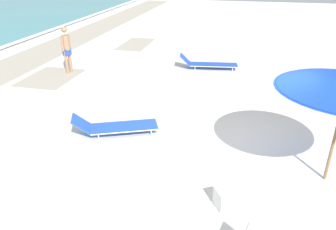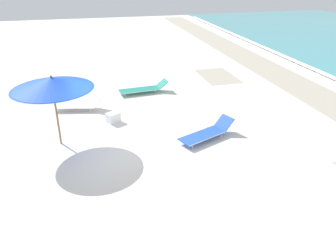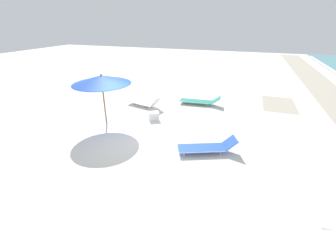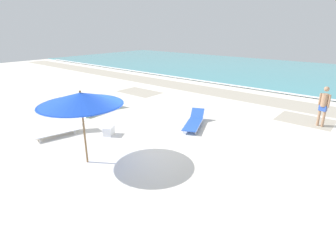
# 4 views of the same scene
# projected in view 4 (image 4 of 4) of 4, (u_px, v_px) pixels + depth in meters

# --- Properties ---
(ground_plane) EXTENTS (60.00, 60.00, 0.16)m
(ground_plane) POSITION_uv_depth(u_px,v_px,m) (145.00, 152.00, 9.29)
(ground_plane) COLOR silver
(ocean_water) EXTENTS (60.00, 18.52, 0.07)m
(ocean_water) POSITION_uv_depth(u_px,v_px,m) (301.00, 73.00, 24.43)
(ocean_water) COLOR teal
(ocean_water) RESTS_ON ground_plane
(beach_umbrella) EXTENTS (2.52, 2.52, 2.36)m
(beach_umbrella) POSITION_uv_depth(u_px,v_px,m) (81.00, 99.00, 7.75)
(beach_umbrella) COLOR olive
(beach_umbrella) RESTS_ON ground_plane
(sun_lounger_under_umbrella) EXTENTS (1.04, 2.11, 0.62)m
(sun_lounger_under_umbrella) POSITION_uv_depth(u_px,v_px,m) (61.00, 130.00, 10.49)
(sun_lounger_under_umbrella) COLOR white
(sun_lounger_under_umbrella) RESTS_ON ground_plane
(sun_lounger_beside_umbrella) EXTENTS (1.38, 2.17, 0.54)m
(sun_lounger_beside_umbrella) POSITION_uv_depth(u_px,v_px,m) (194.00, 122.00, 11.37)
(sun_lounger_beside_umbrella) COLOR blue
(sun_lounger_beside_umbrella) RESTS_ON ground_plane
(sun_lounger_near_water_left) EXTENTS (0.80, 2.30, 0.51)m
(sun_lounger_near_water_left) POSITION_uv_depth(u_px,v_px,m) (100.00, 108.00, 13.38)
(sun_lounger_near_water_left) COLOR #1E8475
(sun_lounger_near_water_left) RESTS_ON ground_plane
(beachgoer_wading_adult) EXTENTS (0.44, 0.27, 1.76)m
(beachgoer_wading_adult) POSITION_uv_depth(u_px,v_px,m) (324.00, 104.00, 11.17)
(beachgoer_wading_adult) COLOR #A37A5B
(beachgoer_wading_adult) RESTS_ON ground_plane
(cooler_box) EXTENTS (0.56, 0.61, 0.37)m
(cooler_box) POSITION_uv_depth(u_px,v_px,m) (109.00, 131.00, 10.46)
(cooler_box) COLOR white
(cooler_box) RESTS_ON ground_plane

